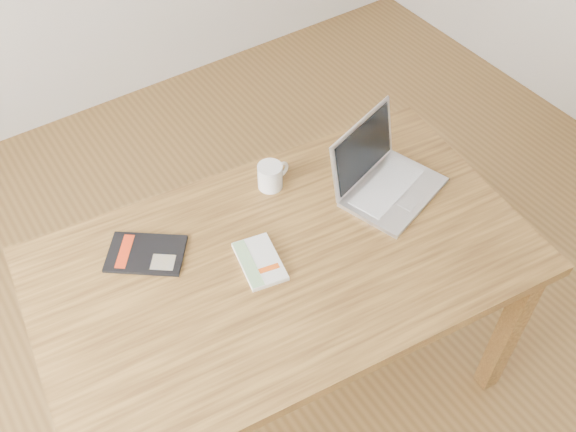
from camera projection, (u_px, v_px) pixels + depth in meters
room at (327, 79)px, 1.50m from camera, size 4.04×4.04×2.70m
desk at (285, 276)px, 1.98m from camera, size 1.57×1.01×0.75m
white_guidebook at (260, 261)px, 1.89m from camera, size 0.15×0.20×0.02m
black_guidebook at (146, 254)px, 1.91m from camera, size 0.27×0.26×0.01m
laptop at (383, 176)px, 2.07m from camera, size 0.39×0.35×0.23m
coffee_mug at (271, 175)px, 2.08m from camera, size 0.12×0.08×0.09m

